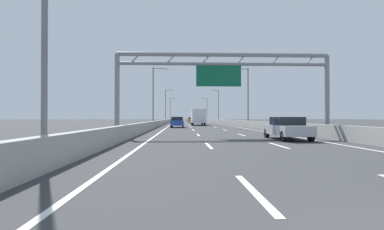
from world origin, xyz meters
The scene contains 53 objects.
ground_plane centered at (0.00, 100.00, 0.00)m, with size 260.00×260.00×0.00m, color #38383A.
lane_dash_left_0 centered at (-1.80, 3.50, 0.01)m, with size 0.16×3.00×0.01m, color white.
lane_dash_left_1 centered at (-1.80, 12.50, 0.01)m, with size 0.16×3.00×0.01m, color white.
lane_dash_left_2 centered at (-1.80, 21.50, 0.01)m, with size 0.16×3.00×0.01m, color white.
lane_dash_left_3 centered at (-1.80, 30.50, 0.01)m, with size 0.16×3.00×0.01m, color white.
lane_dash_left_4 centered at (-1.80, 39.50, 0.01)m, with size 0.16×3.00×0.01m, color white.
lane_dash_left_5 centered at (-1.80, 48.50, 0.01)m, with size 0.16×3.00×0.01m, color white.
lane_dash_left_6 centered at (-1.80, 57.50, 0.01)m, with size 0.16×3.00×0.01m, color white.
lane_dash_left_7 centered at (-1.80, 66.50, 0.01)m, with size 0.16×3.00×0.01m, color white.
lane_dash_left_8 centered at (-1.80, 75.50, 0.01)m, with size 0.16×3.00×0.01m, color white.
lane_dash_left_9 centered at (-1.80, 84.50, 0.01)m, with size 0.16×3.00×0.01m, color white.
lane_dash_left_10 centered at (-1.80, 93.50, 0.01)m, with size 0.16×3.00×0.01m, color white.
lane_dash_left_11 centered at (-1.80, 102.50, 0.01)m, with size 0.16×3.00×0.01m, color white.
lane_dash_left_12 centered at (-1.80, 111.50, 0.01)m, with size 0.16×3.00×0.01m, color white.
lane_dash_left_13 centered at (-1.80, 120.50, 0.01)m, with size 0.16×3.00×0.01m, color white.
lane_dash_left_14 centered at (-1.80, 129.50, 0.01)m, with size 0.16×3.00×0.01m, color white.
lane_dash_left_15 centered at (-1.80, 138.50, 0.01)m, with size 0.16×3.00×0.01m, color white.
lane_dash_left_16 centered at (-1.80, 147.50, 0.01)m, with size 0.16×3.00×0.01m, color white.
lane_dash_left_17 centered at (-1.80, 156.50, 0.01)m, with size 0.16×3.00×0.01m, color white.
lane_dash_right_1 centered at (1.80, 12.50, 0.01)m, with size 0.16×3.00×0.01m, color white.
lane_dash_right_2 centered at (1.80, 21.50, 0.01)m, with size 0.16×3.00×0.01m, color white.
lane_dash_right_3 centered at (1.80, 30.50, 0.01)m, with size 0.16×3.00×0.01m, color white.
lane_dash_right_4 centered at (1.80, 39.50, 0.01)m, with size 0.16×3.00×0.01m, color white.
lane_dash_right_5 centered at (1.80, 48.50, 0.01)m, with size 0.16×3.00×0.01m, color white.
lane_dash_right_6 centered at (1.80, 57.50, 0.01)m, with size 0.16×3.00×0.01m, color white.
lane_dash_right_7 centered at (1.80, 66.50, 0.01)m, with size 0.16×3.00×0.01m, color white.
lane_dash_right_8 centered at (1.80, 75.50, 0.01)m, with size 0.16×3.00×0.01m, color white.
lane_dash_right_9 centered at (1.80, 84.50, 0.01)m, with size 0.16×3.00×0.01m, color white.
lane_dash_right_10 centered at (1.80, 93.50, 0.01)m, with size 0.16×3.00×0.01m, color white.
lane_dash_right_11 centered at (1.80, 102.50, 0.01)m, with size 0.16×3.00×0.01m, color white.
lane_dash_right_12 centered at (1.80, 111.50, 0.01)m, with size 0.16×3.00×0.01m, color white.
lane_dash_right_13 centered at (1.80, 120.50, 0.01)m, with size 0.16×3.00×0.01m, color white.
lane_dash_right_14 centered at (1.80, 129.50, 0.01)m, with size 0.16×3.00×0.01m, color white.
lane_dash_right_15 centered at (1.80, 138.50, 0.01)m, with size 0.16×3.00×0.01m, color white.
lane_dash_right_16 centered at (1.80, 147.50, 0.01)m, with size 0.16×3.00×0.01m, color white.
lane_dash_right_17 centered at (1.80, 156.50, 0.01)m, with size 0.16×3.00×0.01m, color white.
edge_line_left centered at (-5.25, 88.00, 0.01)m, with size 0.16×176.00×0.01m, color white.
edge_line_right centered at (5.25, 88.00, 0.01)m, with size 0.16×176.00×0.01m, color white.
barrier_left centered at (-6.90, 110.00, 0.47)m, with size 0.45×220.00×0.95m.
barrier_right centered at (6.90, 110.00, 0.47)m, with size 0.45×220.00×0.95m.
sign_gantry centered at (-0.05, 19.43, 4.84)m, with size 16.33×0.36×6.36m.
streetlamp_left_mid centered at (-7.47, 43.97, 5.40)m, with size 2.58×0.28×9.50m.
streetlamp_right_mid centered at (7.47, 43.97, 5.40)m, with size 2.58×0.28×9.50m.
streetlamp_left_far centered at (-7.47, 80.44, 5.40)m, with size 2.58×0.28×9.50m.
streetlamp_right_far centered at (7.47, 80.44, 5.40)m, with size 2.58×0.28×9.50m.
streetlamp_left_distant centered at (-7.47, 116.91, 5.40)m, with size 2.58×0.28×9.50m.
streetlamp_right_distant centered at (7.47, 116.91, 5.40)m, with size 2.58×0.28×9.50m.
green_car centered at (3.84, 130.81, 0.76)m, with size 1.81×4.20×1.45m.
blue_car centered at (-3.77, 39.16, 0.79)m, with size 1.85×4.52×1.53m.
yellow_car centered at (0.15, 108.32, 0.73)m, with size 1.72×4.36×1.40m.
silver_car centered at (3.72, 16.41, 0.76)m, with size 1.88×4.47×1.48m.
orange_car centered at (-0.01, 84.44, 0.77)m, with size 1.84×4.29×1.49m.
box_truck centered at (-0.06, 51.28, 1.61)m, with size 2.38×8.19×2.91m.
Camera 1 is at (-3.22, -2.01, 1.45)m, focal length 26.69 mm.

